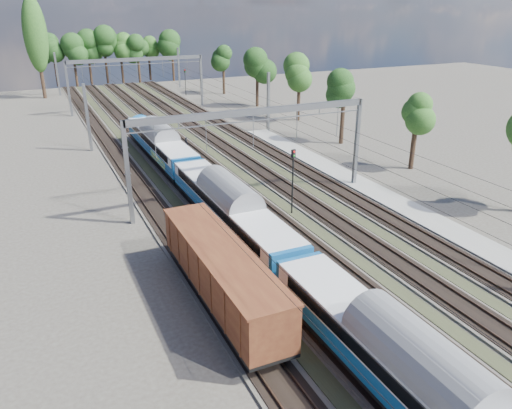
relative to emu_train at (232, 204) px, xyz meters
name	(u,v)px	position (x,y,z in m)	size (l,w,h in m)	color
track_bed	(202,160)	(4.50, 20.65, -2.61)	(21.00, 130.00, 0.34)	#47423A
platform	(425,218)	(16.50, -4.35, -2.56)	(3.00, 70.00, 0.30)	gray
catenary	(183,97)	(4.83, 28.33, 3.69)	(25.65, 130.00, 9.00)	slate
tree_belt	(162,55)	(12.35, 66.57, 5.19)	(39.60, 101.03, 11.68)	black
poplar	(35,35)	(-10.00, 73.65, 9.18)	(4.40, 4.40, 19.04)	black
emu_train	(232,204)	(0.00, 0.00, 0.00)	(3.14, 66.43, 4.60)	black
freight_boxcar	(221,272)	(-4.50, -9.29, -0.37)	(3.08, 14.87, 3.84)	black
worker	(186,144)	(4.15, 25.57, -1.83)	(0.63, 0.42, 1.74)	black
signal_near	(293,174)	(6.52, 1.73, 1.09)	(0.43, 0.40, 5.99)	black
signal_far	(185,79)	(16.44, 65.10, 0.56)	(0.34, 0.31, 5.16)	black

